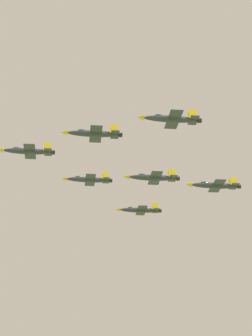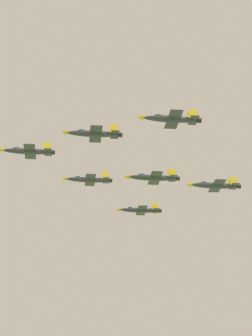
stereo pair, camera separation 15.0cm
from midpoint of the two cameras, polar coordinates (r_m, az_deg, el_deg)
The scene contains 7 objects.
jet_lead at distance 166.28m, azimuth -9.52°, elevation 1.63°, with size 10.24×14.66×3.38m.
jet_left_wingman at distance 151.95m, azimuth -3.19°, elevation 3.36°, with size 9.98×14.54×3.34m.
jet_right_wingman at distance 178.93m, azimuth -3.68°, elevation -1.12°, with size 9.85×14.15×3.26m.
jet_left_outer at distance 139.22m, azimuth 4.38°, elevation 4.78°, with size 9.84×14.03×3.24m.
jet_right_outer at distance 192.79m, azimuth 1.34°, elevation -4.09°, with size 9.55×14.02×3.22m.
jet_slot_rear at distance 164.79m, azimuth 2.63°, elevation -0.92°, with size 9.96×14.67×3.37m.
jet_trailing at distance 167.53m, azimuth 8.61°, elevation -1.67°, with size 9.96×14.42×3.32m.
Camera 2 is at (-145.74, -63.03, 94.11)m, focal length 62.83 mm.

